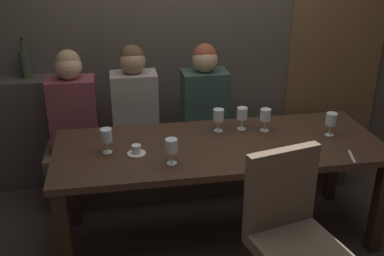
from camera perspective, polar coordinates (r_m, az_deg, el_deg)
ground at (r=3.49m, az=3.14°, el=-13.01°), size 9.00×9.00×0.00m
back_wall_tiled at (r=4.04m, az=-0.32°, el=15.39°), size 6.00×0.12×3.00m
arched_door at (r=4.42m, az=17.87°, el=13.24°), size 0.90×0.05×2.55m
back_counter at (r=4.18m, az=-21.28°, el=-0.62°), size 1.10×0.28×0.95m
dining_table at (r=3.14m, az=3.41°, el=-3.42°), size 2.20×0.84×0.74m
banquette_bench at (r=3.94m, az=0.97°, el=-4.35°), size 2.50×0.44×0.45m
chair_near_side at (r=2.67m, az=11.98°, el=-11.73°), size 0.53×0.53×0.98m
diner_redhead at (r=3.66m, az=-14.56°, el=2.90°), size 0.36×0.24×0.80m
diner_bearded at (r=3.67m, az=-7.13°, el=3.62°), size 0.36×0.24×0.81m
diner_far_end at (r=3.72m, az=1.57°, el=3.99°), size 0.36×0.24×0.80m
wine_bottle_pale_label at (r=3.99m, az=-19.96°, el=7.56°), size 0.08×0.08×0.33m
wine_glass_center_front at (r=3.33m, az=16.85°, el=0.93°), size 0.08×0.08×0.16m
wine_glass_near_left at (r=3.30m, az=9.07°, el=1.48°), size 0.08×0.08×0.16m
wine_glass_center_back at (r=3.26m, az=3.31°, el=1.54°), size 0.08×0.08×0.16m
wine_glass_near_right at (r=3.30m, az=6.23°, el=1.73°), size 0.08×0.08×0.16m
wine_glass_end_left at (r=2.80m, az=-2.57°, el=-2.29°), size 0.08×0.08×0.16m
wine_glass_end_right at (r=2.98m, az=-10.56°, el=-1.07°), size 0.08×0.08×0.16m
espresso_cup at (r=2.97m, az=-6.90°, el=-2.78°), size 0.12×0.12×0.06m
fork_on_table at (r=3.10m, az=19.17°, el=-3.35°), size 0.06×0.17×0.01m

